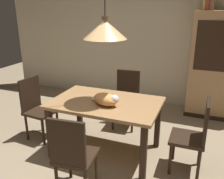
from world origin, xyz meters
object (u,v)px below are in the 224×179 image
cat_sleeping (106,99)px  chair_left_side (36,106)px  hutch_bookcase (223,69)px  book_yellow_short (204,4)px  chair_near_front (73,154)px  pendant_lamp (105,29)px  book_brown_thick (212,3)px  chair_far_back (126,96)px  book_red_tall (208,1)px  chair_right_side (195,134)px  dining_table (106,109)px

cat_sleeping → chair_left_side: bearing=174.4°
hutch_bookcase → book_yellow_short: book_yellow_short is taller
chair_near_front → pendant_lamp: (-0.01, 0.88, 1.15)m
cat_sleeping → book_brown_thick: size_ratio=1.69×
chair_near_front → cat_sleeping: 0.83m
chair_far_back → book_red_tall: 2.05m
chair_left_side → book_red_tall: book_red_tall is taller
cat_sleeping → hutch_bookcase: hutch_bookcase is taller
cat_sleeping → pendant_lamp: (-0.05, 0.11, 0.84)m
chair_right_side → pendant_lamp: bearing=-180.0°
dining_table → book_red_tall: bearing=59.8°
book_brown_thick → dining_table: bearing=-121.8°
hutch_bookcase → chair_right_side: bearing=-99.4°
cat_sleeping → pendant_lamp: bearing=115.8°
chair_near_front → book_red_tall: 3.25m
pendant_lamp → book_brown_thick: (1.13, 1.82, 0.30)m
book_yellow_short → chair_right_side: bearing=-86.0°
pendant_lamp → book_red_tall: 2.13m
chair_left_side → chair_far_back: bearing=37.8°
chair_left_side → book_brown_thick: bearing=38.8°
chair_left_side → cat_sleeping: (1.18, -0.12, 0.32)m
chair_far_back → pendant_lamp: size_ratio=0.72×
chair_far_back → hutch_bookcase: hutch_bookcase is taller
chair_right_side → hutch_bookcase: hutch_bookcase is taller
chair_far_back → chair_right_side: bearing=-37.7°
chair_far_back → chair_near_front: (0.01, -1.76, 0.00)m
book_red_tall → book_brown_thick: book_red_tall is taller
chair_near_front → chair_right_side: size_ratio=1.00×
cat_sleeping → book_brown_thick: 2.48m
chair_left_side → hutch_bookcase: bearing=35.3°
pendant_lamp → book_brown_thick: 2.16m
chair_near_front → book_brown_thick: book_brown_thick is taller
book_red_tall → book_brown_thick: size_ratio=1.17×
hutch_bookcase → book_brown_thick: 1.11m
chair_near_front → chair_right_side: same height
chair_far_back → cat_sleeping: bearing=-86.6°
chair_near_front → book_yellow_short: bearing=69.8°
chair_near_front → cat_sleeping: size_ratio=2.29×
dining_table → pendant_lamp: pendant_lamp is taller
chair_far_back → pendant_lamp: (0.01, -0.88, 1.15)m
chair_left_side → hutch_bookcase: size_ratio=0.50×
dining_table → hutch_bookcase: 2.32m
chair_near_front → pendant_lamp: 1.45m
chair_near_front → chair_right_side: 1.42m
hutch_bookcase → book_brown_thick: size_ratio=7.71×
dining_table → book_red_tall: size_ratio=5.00×
chair_left_side → chair_right_side: size_ratio=1.00×
dining_table → book_red_tall: book_red_tall is taller
chair_left_side → hutch_bookcase: hutch_bookcase is taller
chair_far_back → chair_near_front: bearing=-89.6°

